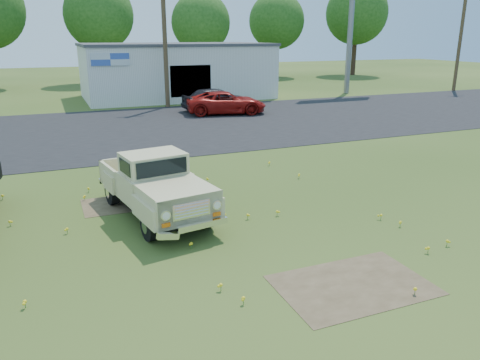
% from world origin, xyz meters
% --- Properties ---
extents(ground, '(140.00, 140.00, 0.00)m').
position_xyz_m(ground, '(0.00, 0.00, 0.00)').
color(ground, '#2E4416').
rests_on(ground, ground).
extents(asphalt_lot, '(90.00, 14.00, 0.02)m').
position_xyz_m(asphalt_lot, '(0.00, 15.00, 0.00)').
color(asphalt_lot, black).
rests_on(asphalt_lot, ground).
extents(dirt_patch_a, '(3.00, 2.00, 0.01)m').
position_xyz_m(dirt_patch_a, '(1.50, -3.00, 0.00)').
color(dirt_patch_a, '#4F3F2A').
rests_on(dirt_patch_a, ground).
extents(dirt_patch_b, '(2.20, 1.60, 0.01)m').
position_xyz_m(dirt_patch_b, '(-2.00, 3.50, 0.00)').
color(dirt_patch_b, '#4F3F2A').
rests_on(dirt_patch_b, ground).
extents(commercial_building, '(14.20, 8.20, 4.15)m').
position_xyz_m(commercial_building, '(6.00, 26.99, 2.10)').
color(commercial_building, beige).
rests_on(commercial_building, ground).
extents(utility_pole_mid, '(1.60, 0.30, 9.00)m').
position_xyz_m(utility_pole_mid, '(4.00, 22.00, 4.60)').
color(utility_pole_mid, '#483621').
rests_on(utility_pole_mid, ground).
extents(utility_pole_east, '(1.60, 0.30, 9.00)m').
position_xyz_m(utility_pole_east, '(30.00, 22.00, 4.60)').
color(utility_pole_east, '#483621').
rests_on(utility_pole_east, ground).
extents(treeline_d, '(6.72, 6.72, 10.00)m').
position_xyz_m(treeline_d, '(2.00, 40.50, 6.62)').
color(treeline_d, '#382519').
rests_on(treeline_d, ground).
extents(treeline_e, '(6.08, 6.08, 9.04)m').
position_xyz_m(treeline_e, '(12.00, 39.00, 5.98)').
color(treeline_e, '#382519').
rests_on(treeline_e, ground).
extents(treeline_f, '(6.40, 6.40, 9.52)m').
position_xyz_m(treeline_f, '(22.00, 41.50, 6.30)').
color(treeline_f, '#382519').
rests_on(treeline_f, ground).
extents(treeline_g, '(7.36, 7.36, 10.95)m').
position_xyz_m(treeline_g, '(32.00, 40.00, 7.25)').
color(treeline_g, '#382519').
rests_on(treeline_g, ground).
extents(vintage_pickup_truck, '(2.66, 5.11, 1.77)m').
position_xyz_m(vintage_pickup_truck, '(-1.26, 2.23, 0.88)').
color(vintage_pickup_truck, tan).
rests_on(vintage_pickup_truck, ground).
extents(red_pickup, '(5.29, 3.27, 1.37)m').
position_xyz_m(red_pickup, '(6.66, 17.64, 0.68)').
color(red_pickup, maroon).
rests_on(red_pickup, ground).
extents(dark_sedan, '(4.53, 2.12, 1.50)m').
position_xyz_m(dark_sedan, '(6.52, 19.20, 0.75)').
color(dark_sedan, black).
rests_on(dark_sedan, ground).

